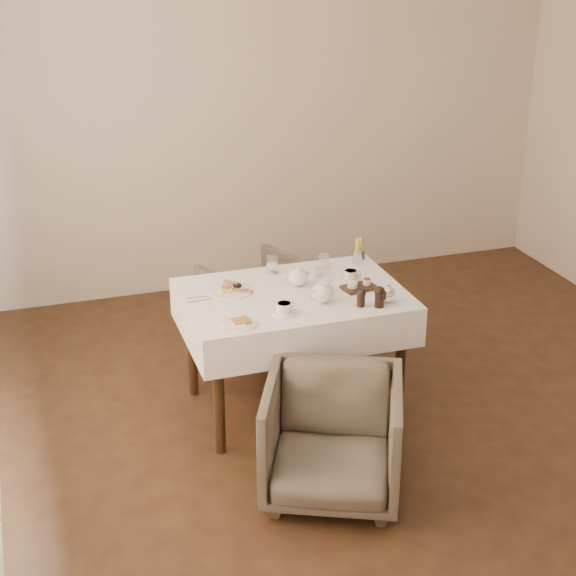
{
  "coord_description": "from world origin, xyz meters",
  "views": [
    {
      "loc": [
        -2.01,
        -3.91,
        2.8
      ],
      "look_at": [
        -0.58,
        0.44,
        0.82
      ],
      "focal_mm": 55.0,
      "sensor_mm": 36.0,
      "label": 1
    }
  ],
  "objects_px": {
    "breakfast_plate": "(230,290)",
    "table": "(293,311)",
    "teapot_centre": "(298,276)",
    "armchair_near": "(332,438)",
    "armchair_far": "(260,304)"
  },
  "relations": [
    {
      "from": "armchair_near",
      "to": "breakfast_plate",
      "type": "relative_size",
      "value": 2.68
    },
    {
      "from": "armchair_near",
      "to": "teapot_centre",
      "type": "distance_m",
      "value": 1.09
    },
    {
      "from": "armchair_far",
      "to": "table",
      "type": "bearing_deg",
      "value": 62.52
    },
    {
      "from": "armchair_near",
      "to": "teapot_centre",
      "type": "xyz_separation_m",
      "value": [
        0.14,
        0.96,
        0.5
      ]
    },
    {
      "from": "table",
      "to": "teapot_centre",
      "type": "height_order",
      "value": "teapot_centre"
    },
    {
      "from": "table",
      "to": "breakfast_plate",
      "type": "distance_m",
      "value": 0.39
    },
    {
      "from": "table",
      "to": "breakfast_plate",
      "type": "xyz_separation_m",
      "value": [
        -0.34,
        0.14,
        0.13
      ]
    },
    {
      "from": "breakfast_plate",
      "to": "teapot_centre",
      "type": "height_order",
      "value": "teapot_centre"
    },
    {
      "from": "armchair_far",
      "to": "breakfast_plate",
      "type": "height_order",
      "value": "breakfast_plate"
    },
    {
      "from": "breakfast_plate",
      "to": "armchair_far",
      "type": "bearing_deg",
      "value": 49.1
    },
    {
      "from": "breakfast_plate",
      "to": "teapot_centre",
      "type": "bearing_deg",
      "value": -19.66
    },
    {
      "from": "teapot_centre",
      "to": "armchair_near",
      "type": "bearing_deg",
      "value": -100.55
    },
    {
      "from": "table",
      "to": "armchair_far",
      "type": "xyz_separation_m",
      "value": [
        0.05,
        0.87,
        -0.34
      ]
    },
    {
      "from": "table",
      "to": "teapot_centre",
      "type": "relative_size",
      "value": 7.73
    },
    {
      "from": "breakfast_plate",
      "to": "table",
      "type": "bearing_deg",
      "value": -34.8
    }
  ]
}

